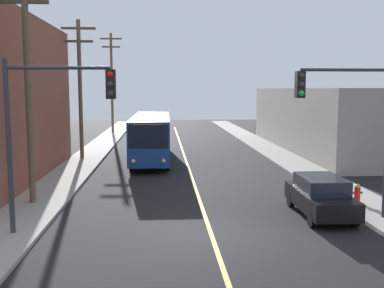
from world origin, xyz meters
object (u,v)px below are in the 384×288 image
fire_hydrant (357,193)px  utility_pole_near (28,75)px  traffic_signal_right_corner (350,111)px  parked_car_black (320,196)px  utility_pole_mid (80,83)px  city_bus (151,135)px  traffic_signal_left_corner (53,114)px  utility_pole_far (112,79)px

fire_hydrant → utility_pole_near: bearing=175.6°
traffic_signal_right_corner → fire_hydrant: size_ratio=7.14×
utility_pole_near → fire_hydrant: 15.24m
parked_car_black → utility_pole_near: bearing=168.4°
utility_pole_mid → city_bus: bearing=-5.8°
parked_car_black → fire_hydrant: size_ratio=5.27×
traffic_signal_left_corner → parked_car_black: bearing=10.4°
utility_pole_mid → traffic_signal_right_corner: utility_pole_mid is taller
utility_pole_mid → utility_pole_far: utility_pole_far is taller
city_bus → parked_car_black: size_ratio=2.75×
utility_pole_near → traffic_signal_right_corner: size_ratio=1.69×
city_bus → utility_pole_mid: utility_pole_mid is taller
utility_pole_near → city_bus: bearing=68.2°
parked_car_black → utility_pole_far: utility_pole_far is taller
parked_car_black → city_bus: bearing=115.5°
traffic_signal_right_corner → city_bus: bearing=116.5°
utility_pole_near → fire_hydrant: utility_pole_near is taller
utility_pole_mid → traffic_signal_left_corner: size_ratio=1.64×
city_bus → traffic_signal_left_corner: (-2.94, -16.82, 2.49)m
parked_car_black → utility_pole_far: size_ratio=0.40×
utility_pole_near → utility_pole_far: 32.16m
utility_pole_mid → utility_pole_far: bearing=89.4°
traffic_signal_right_corner → utility_pole_far: bearing=109.8°
parked_car_black → traffic_signal_left_corner: (-10.09, -1.85, 3.46)m
utility_pole_near → utility_pole_mid: bearing=90.4°
traffic_signal_left_corner → fire_hydrant: bearing=14.9°
parked_car_black → traffic_signal_right_corner: (0.73, -0.84, 3.46)m
utility_pole_far → fire_hydrant: size_ratio=13.32×
utility_pole_far → traffic_signal_right_corner: size_ratio=1.86×
utility_pole_mid → traffic_signal_left_corner: (2.13, -17.33, -1.26)m
fire_hydrant → traffic_signal_left_corner: bearing=-165.1°
city_bus → fire_hydrant: size_ratio=14.50×
traffic_signal_right_corner → fire_hydrant: (1.44, 2.24, -3.72)m
traffic_signal_right_corner → fire_hydrant: bearing=57.3°
traffic_signal_left_corner → utility_pole_mid: bearing=97.0°
parked_car_black → traffic_signal_left_corner: bearing=-169.6°
city_bus → utility_pole_mid: (-5.07, 0.51, 3.75)m
parked_car_black → utility_pole_mid: utility_pole_mid is taller
parked_car_black → utility_pole_far: 37.09m
parked_car_black → utility_pole_near: (-12.14, 2.50, 4.88)m
traffic_signal_right_corner → fire_hydrant: 4.58m
city_bus → traffic_signal_left_corner: 17.26m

